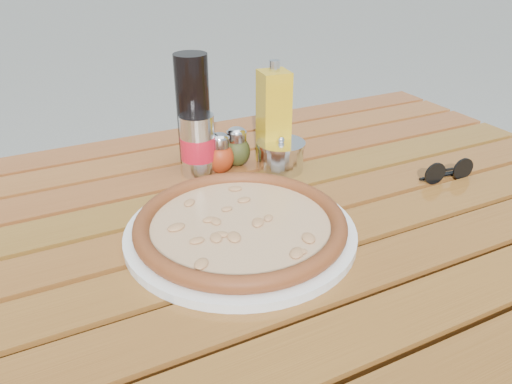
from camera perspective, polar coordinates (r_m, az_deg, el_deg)
name	(u,v)px	position (r m, az deg, el deg)	size (l,w,h in m)	color
table	(261,249)	(0.89, 0.58, -6.59)	(1.40, 0.90, 0.75)	#3B240D
plate	(241,232)	(0.78, -1.76, -4.61)	(0.36, 0.36, 0.01)	white
pizza	(241,224)	(0.77, -1.78, -3.63)	(0.40, 0.40, 0.03)	beige
pepper_shaker	(220,154)	(0.98, -4.14, 4.40)	(0.06, 0.06, 0.08)	#B23614
oregano_shaker	(237,147)	(1.01, -2.21, 5.13)	(0.06, 0.06, 0.08)	#40441B
dark_bottle	(193,110)	(1.01, -7.17, 9.29)	(0.07, 0.07, 0.22)	black
soda_can	(198,146)	(0.97, -6.66, 5.28)	(0.07, 0.07, 0.12)	silver
olive_oil_cruet	(274,118)	(0.99, 2.02, 8.41)	(0.06, 0.06, 0.21)	#C29614
parmesan_tin	(281,156)	(0.99, 2.83, 4.18)	(0.10, 0.10, 0.07)	silver
sunglasses	(448,172)	(1.02, 21.10, 2.16)	(0.11, 0.03, 0.04)	black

